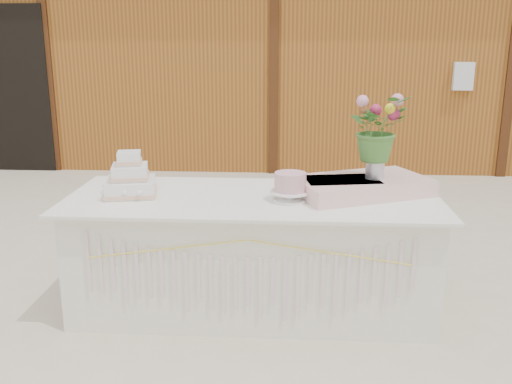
% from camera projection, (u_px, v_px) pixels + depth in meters
% --- Properties ---
extents(ground, '(80.00, 80.00, 0.00)m').
position_uv_depth(ground, '(253.00, 306.00, 3.87)').
color(ground, beige).
rests_on(ground, ground).
extents(barn, '(12.60, 4.60, 3.30)m').
position_uv_depth(barn, '(277.00, 44.00, 9.22)').
color(barn, '#94591F').
rests_on(barn, ground).
extents(cake_table, '(2.40, 1.00, 0.77)m').
position_uv_depth(cake_table, '(253.00, 252.00, 3.77)').
color(cake_table, white).
rests_on(cake_table, ground).
extents(wedding_cake, '(0.38, 0.38, 0.29)m').
position_uv_depth(wedding_cake, '(130.00, 180.00, 3.69)').
color(wedding_cake, white).
rests_on(wedding_cake, cake_table).
extents(pink_cake_stand, '(0.25, 0.25, 0.18)m').
position_uv_depth(pink_cake_stand, '(290.00, 185.00, 3.55)').
color(pink_cake_stand, white).
rests_on(pink_cake_stand, cake_table).
extents(satin_runner, '(0.98, 0.80, 0.11)m').
position_uv_depth(satin_runner, '(361.00, 186.00, 3.72)').
color(satin_runner, '#FFD6CD').
rests_on(satin_runner, cake_table).
extents(flower_vase, '(0.12, 0.12, 0.17)m').
position_uv_depth(flower_vase, '(375.00, 166.00, 3.68)').
color(flower_vase, silver).
rests_on(flower_vase, satin_runner).
extents(bouquet, '(0.50, 0.48, 0.42)m').
position_uv_depth(bouquet, '(378.00, 120.00, 3.60)').
color(bouquet, '#40712D').
rests_on(bouquet, flower_vase).
extents(loose_flowers, '(0.15, 0.34, 0.02)m').
position_uv_depth(loose_flowers, '(109.00, 188.00, 3.86)').
color(loose_flowers, pink).
rests_on(loose_flowers, cake_table).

